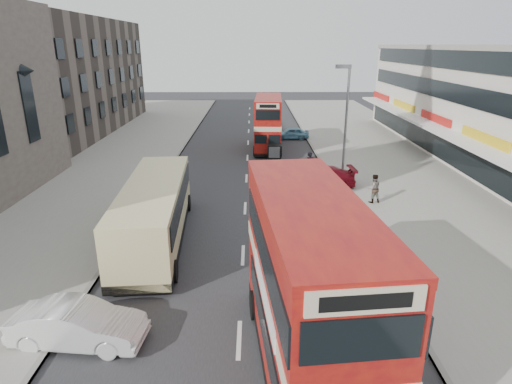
% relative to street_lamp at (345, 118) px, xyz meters
% --- Properties ---
extents(road_surface, '(12.00, 90.00, 0.01)m').
position_rel_street_lamp_xyz_m(road_surface, '(-6.52, 2.00, -4.78)').
color(road_surface, '#28282B').
rests_on(road_surface, ground).
extents(pavement_right, '(12.00, 90.00, 0.15)m').
position_rel_street_lamp_xyz_m(pavement_right, '(5.48, 2.00, -4.71)').
color(pavement_right, gray).
rests_on(pavement_right, ground).
extents(pavement_left, '(12.00, 90.00, 0.15)m').
position_rel_street_lamp_xyz_m(pavement_left, '(-18.52, 2.00, -4.71)').
color(pavement_left, gray).
rests_on(pavement_left, ground).
extents(kerb_left, '(0.20, 90.00, 0.16)m').
position_rel_street_lamp_xyz_m(kerb_left, '(-12.62, 2.00, -4.71)').
color(kerb_left, gray).
rests_on(kerb_left, ground).
extents(kerb_right, '(0.20, 90.00, 0.16)m').
position_rel_street_lamp_xyz_m(kerb_right, '(-0.42, 2.00, -4.71)').
color(kerb_right, gray).
rests_on(kerb_right, ground).
extents(brick_terrace, '(14.00, 28.00, 12.00)m').
position_rel_street_lamp_xyz_m(brick_terrace, '(-28.52, 20.00, 1.22)').
color(brick_terrace, '#66594C').
rests_on(brick_terrace, ground).
extents(street_lamp, '(1.00, 0.20, 8.12)m').
position_rel_street_lamp_xyz_m(street_lamp, '(0.00, 0.00, 0.00)').
color(street_lamp, slate).
rests_on(street_lamp, ground).
extents(bus_main, '(3.51, 9.62, 5.26)m').
position_rel_street_lamp_xyz_m(bus_main, '(-4.48, -17.31, -2.02)').
color(bus_main, black).
rests_on(bus_main, ground).
extents(bus_second, '(2.68, 8.58, 4.67)m').
position_rel_street_lamp_xyz_m(bus_second, '(-4.62, 11.15, -2.33)').
color(bus_second, black).
rests_on(bus_second, ground).
extents(coach, '(3.40, 10.66, 2.78)m').
position_rel_street_lamp_xyz_m(coach, '(-10.87, -8.39, -3.14)').
color(coach, black).
rests_on(coach, ground).
extents(car_left_front, '(4.47, 1.94, 1.43)m').
position_rel_street_lamp_xyz_m(car_left_front, '(-11.74, -16.11, -4.07)').
color(car_left_front, white).
rests_on(car_left_front, ground).
extents(car_right_a, '(5.19, 2.34, 1.48)m').
position_rel_street_lamp_xyz_m(car_right_a, '(-1.66, -0.26, -4.05)').
color(car_right_a, maroon).
rests_on(car_right_a, ground).
extents(car_right_b, '(4.33, 2.33, 1.15)m').
position_rel_street_lamp_xyz_m(car_right_b, '(-1.37, 1.00, -4.21)').
color(car_right_b, orange).
rests_on(car_right_b, ground).
extents(car_right_c, '(3.67, 1.58, 1.24)m').
position_rel_street_lamp_xyz_m(car_right_c, '(-2.07, 15.61, -4.17)').
color(car_right_c, '#5896B1').
rests_on(car_right_c, ground).
extents(pedestrian_near, '(0.73, 0.56, 1.80)m').
position_rel_street_lamp_xyz_m(pedestrian_near, '(1.29, -3.42, -3.73)').
color(pedestrian_near, gray).
rests_on(pedestrian_near, pavement_right).
extents(cyclist, '(0.83, 1.81, 2.28)m').
position_rel_street_lamp_xyz_m(cyclist, '(-2.05, 0.86, -3.99)').
color(cyclist, gray).
rests_on(cyclist, ground).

